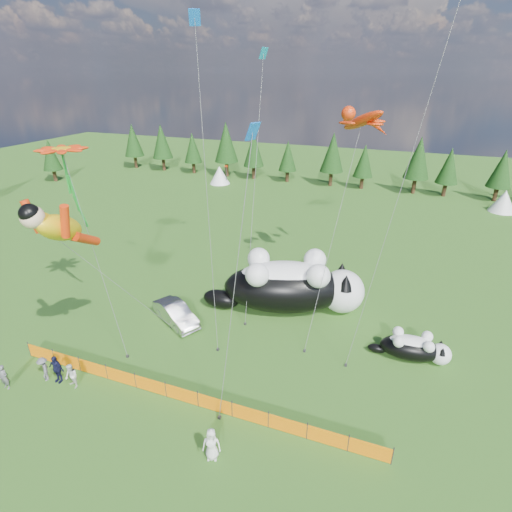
# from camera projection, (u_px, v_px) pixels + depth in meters

# --- Properties ---
(ground) EXTENTS (160.00, 160.00, 0.00)m
(ground) POSITION_uv_depth(u_px,v_px,m) (207.00, 367.00, 24.50)
(ground) COLOR #113609
(ground) RESTS_ON ground
(safety_fence) EXTENTS (22.06, 0.06, 1.10)m
(safety_fence) POSITION_uv_depth(u_px,v_px,m) (182.00, 395.00, 21.74)
(safety_fence) COLOR #262626
(safety_fence) RESTS_ON ground
(tree_line) EXTENTS (90.00, 4.00, 8.00)m
(tree_line) POSITION_uv_depth(u_px,v_px,m) (340.00, 161.00, 61.00)
(tree_line) COLOR black
(tree_line) RESTS_ON ground
(festival_tents) EXTENTS (50.00, 3.20, 2.80)m
(festival_tents) POSITION_uv_depth(u_px,v_px,m) (412.00, 193.00, 54.35)
(festival_tents) COLOR white
(festival_tents) RESTS_ON ground
(cat_large) EXTENTS (11.88, 6.89, 4.40)m
(cat_large) POSITION_uv_depth(u_px,v_px,m) (292.00, 285.00, 29.64)
(cat_large) COLOR black
(cat_large) RESTS_ON ground
(cat_small) EXTENTS (4.98, 2.02, 1.80)m
(cat_small) POSITION_uv_depth(u_px,v_px,m) (414.00, 347.00, 24.89)
(cat_small) COLOR black
(cat_small) RESTS_ON ground
(car) EXTENTS (4.56, 3.50, 1.44)m
(car) POSITION_uv_depth(u_px,v_px,m) (176.00, 314.00, 28.58)
(car) COLOR #B9B8BD
(car) RESTS_ON ground
(spectator_a) EXTENTS (0.58, 0.39, 1.56)m
(spectator_a) POSITION_uv_depth(u_px,v_px,m) (4.00, 377.00, 22.58)
(spectator_a) COLOR #58585D
(spectator_a) RESTS_ON ground
(spectator_b) EXTENTS (0.87, 0.69, 1.56)m
(spectator_b) POSITION_uv_depth(u_px,v_px,m) (71.00, 376.00, 22.64)
(spectator_b) COLOR silver
(spectator_b) RESTS_ON ground
(spectator_c) EXTENTS (1.06, 0.56, 1.78)m
(spectator_c) POSITION_uv_depth(u_px,v_px,m) (56.00, 369.00, 23.04)
(spectator_c) COLOR black
(spectator_c) RESTS_ON ground
(spectator_d) EXTENTS (1.10, 1.04, 1.55)m
(spectator_d) POSITION_uv_depth(u_px,v_px,m) (44.00, 369.00, 23.20)
(spectator_d) COLOR #58585D
(spectator_d) RESTS_ON ground
(spectator_e) EXTENTS (0.99, 0.80, 1.75)m
(spectator_e) POSITION_uv_depth(u_px,v_px,m) (212.00, 444.00, 18.42)
(spectator_e) COLOR silver
(spectator_e) RESTS_ON ground
(superhero_kite) EXTENTS (5.35, 8.03, 11.93)m
(superhero_kite) POSITION_uv_depth(u_px,v_px,m) (60.00, 228.00, 20.87)
(superhero_kite) COLOR yellow
(superhero_kite) RESTS_ON ground
(gecko_kite) EXTENTS (6.83, 14.54, 17.05)m
(gecko_kite) POSITION_uv_depth(u_px,v_px,m) (362.00, 121.00, 29.24)
(gecko_kite) COLOR red
(gecko_kite) RESTS_ON ground
(flower_kite) EXTENTS (6.72, 4.62, 13.32)m
(flower_kite) POSITION_uv_depth(u_px,v_px,m) (62.00, 152.00, 24.19)
(flower_kite) COLOR red
(flower_kite) RESTS_ON ground
(diamond_kite_a) EXTENTS (2.75, 3.70, 20.01)m
(diamond_kite_a) POSITION_uv_depth(u_px,v_px,m) (196.00, 34.00, 21.53)
(diamond_kite_a) COLOR blue
(diamond_kite_a) RESTS_ON ground
(diamond_kite_b) EXTENTS (3.48, 4.95, 21.32)m
(diamond_kite_b) POSITION_uv_depth(u_px,v_px,m) (456.00, 15.00, 19.18)
(diamond_kite_b) COLOR #0D829C
(diamond_kite_b) RESTS_ON ground
(diamond_kite_c) EXTENTS (1.54, 2.52, 15.09)m
(diamond_kite_c) POSITION_uv_depth(u_px,v_px,m) (251.00, 147.00, 16.26)
(diamond_kite_c) COLOR blue
(diamond_kite_c) RESTS_ON ground
(diamond_kite_d) EXTENTS (2.01, 8.71, 19.35)m
(diamond_kite_d) POSITION_uv_depth(u_px,v_px,m) (263.00, 65.00, 28.49)
(diamond_kite_d) COLOR #0D829C
(diamond_kite_d) RESTS_ON ground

